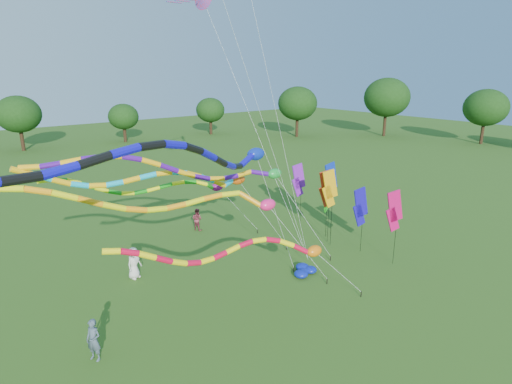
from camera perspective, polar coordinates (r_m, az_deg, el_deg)
ground at (r=21.68m, az=9.91°, el=-14.87°), size 160.00×160.00×0.00m
tree_ring at (r=22.51m, az=7.86°, el=1.82°), size 118.76×121.47×9.56m
tube_kite_red at (r=18.47m, az=-1.15°, el=-7.94°), size 11.53×2.74×5.41m
tube_kite_orange at (r=18.69m, az=-11.91°, el=-1.17°), size 15.24×4.36×7.67m
tube_kite_purple at (r=20.80m, az=-8.47°, el=2.91°), size 14.80×4.20×8.14m
tube_kite_blue at (r=14.34m, az=-8.94°, el=4.36°), size 15.57×6.00×9.88m
tube_kite_cyan at (r=21.84m, az=-11.26°, el=1.68°), size 14.15×1.80×7.67m
tube_kite_green at (r=25.44m, az=-12.49°, el=0.75°), size 13.07×1.60×6.46m
banner_pole_green at (r=28.61m, az=9.33°, el=-0.30°), size 1.11×0.50×4.35m
banner_pole_orange at (r=27.13m, az=9.79°, el=0.42°), size 1.14×0.41×5.11m
banner_pole_red at (r=27.78m, az=9.37°, el=0.43°), size 1.13×0.45×4.93m
banner_pole_violet at (r=31.06m, az=5.68°, el=1.57°), size 1.15×0.31×4.57m
banner_pole_blue_b at (r=28.64m, az=9.91°, el=1.49°), size 1.16×0.18×5.22m
banner_pole_magenta_b at (r=25.51m, az=17.94°, el=-2.43°), size 1.12×0.46×4.57m
banner_pole_blue_a at (r=26.79m, az=13.74°, el=-1.95°), size 1.15×0.31×4.24m
blue_nylon_heap at (r=24.65m, az=6.36°, el=-10.14°), size 1.36×1.45×0.45m
person_a at (r=24.52m, az=-15.97°, el=-9.08°), size 1.03×0.87×1.79m
person_b at (r=18.77m, az=-20.84°, el=-17.98°), size 0.68×0.77×1.76m
person_c at (r=30.65m, az=-7.87°, el=-3.63°), size 0.86×0.95×1.59m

